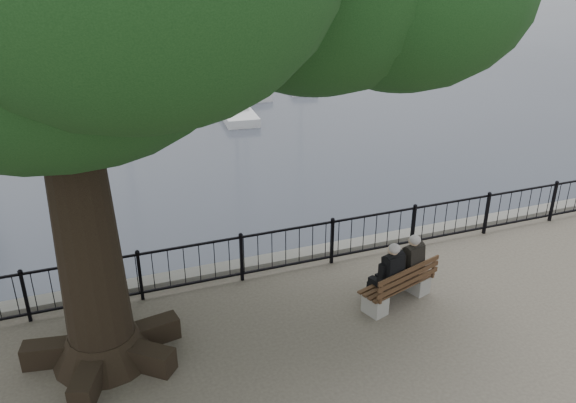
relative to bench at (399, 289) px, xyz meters
name	(u,v)px	position (x,y,z in m)	size (l,w,h in m)	color
harbor	(280,280)	(-1.55, 2.33, -0.80)	(260.00, 260.00, 1.20)	#646159
railing	(288,248)	(-1.55, 1.83, 0.26)	(22.06, 0.06, 1.00)	black
bench	(399,289)	(0.00, 0.00, 0.00)	(1.71, 0.95, 0.86)	gray
person_left	(386,277)	(-0.29, 0.01, 0.33)	(0.53, 0.74, 1.37)	black
person_right	(407,267)	(0.24, 0.17, 0.33)	(0.53, 0.74, 1.37)	black
lion_monument	(130,11)	(0.45, 49.26, 1.08)	(6.44, 6.44, 9.39)	#646159
sailboat_b	(123,104)	(-3.18, 20.72, -0.93)	(2.78, 5.72, 12.72)	silver
sailboat_c	(234,108)	(1.80, 18.26, -0.98)	(1.94, 5.40, 10.81)	silver
sailboat_d	(299,82)	(7.09, 22.96, -1.01)	(2.61, 5.31, 9.30)	silver
sailboat_f	(116,73)	(-2.82, 29.40, -0.97)	(1.41, 4.89, 10.65)	silver
sailboat_g	(207,48)	(5.07, 38.05, -1.00)	(2.70, 5.01, 9.39)	silver
sailboat_h	(48,55)	(-6.88, 38.01, -0.95)	(3.09, 5.33, 11.89)	silver
sailboat_i	(23,51)	(-8.77, 41.26, -0.97)	(2.75, 5.59, 11.16)	silver
sailboat_j	(243,87)	(3.54, 22.70, -0.97)	(1.76, 5.50, 11.20)	silver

